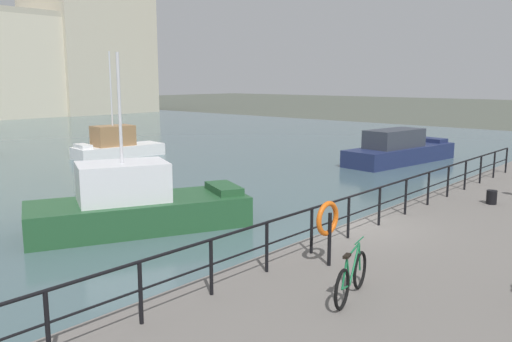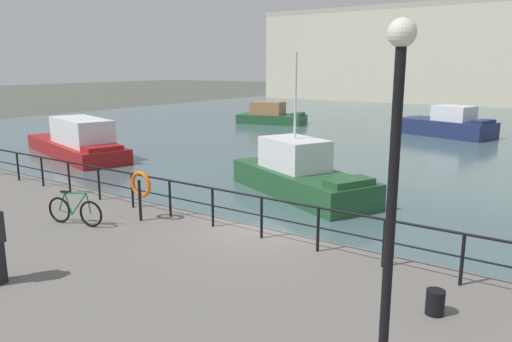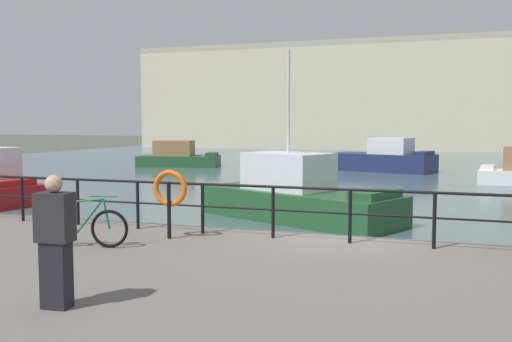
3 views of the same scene
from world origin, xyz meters
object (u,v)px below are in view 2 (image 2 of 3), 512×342
moored_harbor_tender (300,175)px  life_ring_stand (141,186)px  quay_lamp_post (393,174)px  moored_cabin_cruiser (448,125)px  mooring_bollard (435,302)px  moored_small_launch (271,115)px  moored_red_daysailer (78,142)px  parked_bicycle (75,211)px

moored_harbor_tender → life_ring_stand: (-0.64, -7.67, 1.00)m
life_ring_stand → quay_lamp_post: quay_lamp_post is taller
moored_cabin_cruiser → moored_harbor_tender: (-0.62, -20.44, -0.02)m
mooring_bollard → quay_lamp_post: 3.94m
moored_small_launch → quay_lamp_post: size_ratio=1.33×
moored_red_daysailer → quay_lamp_post: size_ratio=2.04×
moored_red_daysailer → moored_harbor_tender: size_ratio=1.33×
parked_bicycle → mooring_bollard: 9.34m
moored_harbor_tender → quay_lamp_post: moored_harbor_tender is taller
parked_bicycle → quay_lamp_post: bearing=-27.3°
moored_red_daysailer → moored_harbor_tender: (14.28, -0.04, -0.05)m
life_ring_stand → mooring_bollard: bearing=-5.4°
moored_cabin_cruiser → parked_bicycle: (-2.43, -29.42, 0.39)m
mooring_bollard → quay_lamp_post: bearing=-88.3°
parked_bicycle → mooring_bollard: size_ratio=3.94×
moored_red_daysailer → mooring_bollard: 23.38m
moored_harbor_tender → mooring_bollard: moored_harbor_tender is taller
moored_cabin_cruiser → moored_small_launch: size_ratio=1.13×
moored_small_launch → moored_harbor_tender: (14.27, -19.79, 0.07)m
moored_harbor_tender → moored_red_daysailer: bearing=-155.0°
quay_lamp_post → life_ring_stand: bearing=156.7°
parked_bicycle → quay_lamp_post: 10.02m
quay_lamp_post → moored_small_launch: bearing=125.2°
quay_lamp_post → parked_bicycle: bearing=166.6°
moored_red_daysailer → parked_bicycle: moored_red_daysailer is taller
life_ring_stand → quay_lamp_post: 9.20m
moored_red_daysailer → moored_cabin_cruiser: bearing=69.6°
moored_red_daysailer → life_ring_stand: moored_red_daysailer is taller
moored_cabin_cruiser → moored_small_launch: bearing=-160.5°
moored_cabin_cruiser → moored_red_daysailer: moored_cabin_cruiser is taller
quay_lamp_post → mooring_bollard: bearing=91.7°
parked_bicycle → mooring_bollard: bearing=-10.6°
moored_harbor_tender → life_ring_stand: bearing=-69.7°
moored_cabin_cruiser → life_ring_stand: (-1.26, -28.11, 0.98)m
parked_bicycle → life_ring_stand: bearing=34.3°
moored_cabin_cruiser → life_ring_stand: 28.16m
moored_red_daysailer → life_ring_stand: size_ratio=6.89×
moored_cabin_cruiser → moored_harbor_tender: bearing=-74.8°
moored_harbor_tender → quay_lamp_post: 13.88m
mooring_bollard → life_ring_stand: bearing=174.6°
moored_cabin_cruiser → parked_bicycle: bearing=-77.8°
moored_cabin_cruiser → quay_lamp_post: bearing=-60.6°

